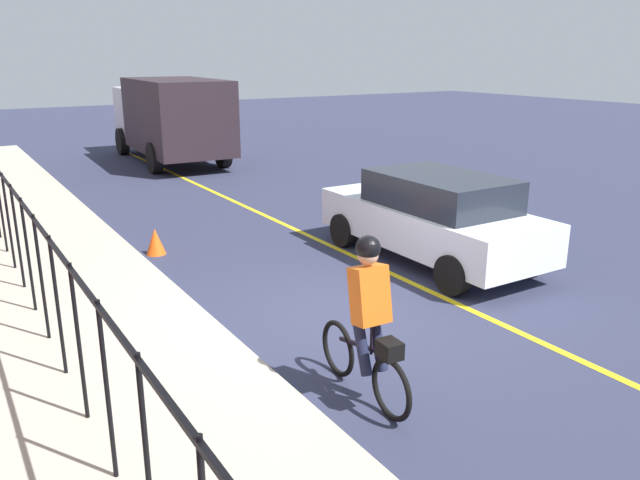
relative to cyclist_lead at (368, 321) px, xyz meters
name	(u,v)px	position (x,y,z in m)	size (l,w,h in m)	color
ground_plane	(344,312)	(2.07, -1.12, -0.91)	(80.00, 80.00, 0.00)	#2B2E46
lane_line_centre	(429,291)	(2.07, -2.72, -0.91)	(36.00, 0.12, 0.01)	yellow
sidewalk	(102,367)	(2.07, 2.28, -0.84)	(40.00, 3.20, 0.15)	#A9A292
iron_fence	(38,256)	(3.07, 2.68, 0.32)	(14.82, 0.04, 1.60)	black
cyclist_lead	(368,321)	(0.00, 0.00, 0.00)	(1.71, 0.38, 1.83)	black
patrol_sedan	(433,216)	(3.21, -3.77, -0.09)	(4.40, 1.92, 1.58)	white
box_truck_background	(170,116)	(15.97, -3.46, 0.64)	(6.81, 2.78, 2.78)	black
traffic_cone_near	(155,241)	(6.19, 0.31, -0.67)	(0.36, 0.36, 0.49)	#FC5815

